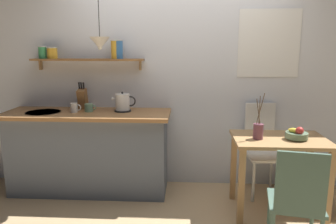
{
  "coord_description": "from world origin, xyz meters",
  "views": [
    {
      "loc": [
        0.09,
        -3.13,
        1.63
      ],
      "look_at": [
        -0.1,
        0.25,
        0.95
      ],
      "focal_mm": 34.54,
      "sensor_mm": 36.0,
      "label": 1
    }
  ],
  "objects_px": {
    "dining_chair_near": "(297,199)",
    "dining_chair_far": "(262,145)",
    "dining_table": "(279,153)",
    "coffee_mug_spare": "(89,108)",
    "fruit_bowl": "(297,134)",
    "electric_kettle": "(123,103)",
    "coffee_mug_by_sink": "(74,108)",
    "knife_block": "(83,98)",
    "pendant_lamp": "(100,43)",
    "twig_vase": "(258,131)"
  },
  "relations": [
    {
      "from": "dining_chair_near",
      "to": "dining_chair_far",
      "type": "distance_m",
      "value": 1.24
    },
    {
      "from": "dining_table",
      "to": "coffee_mug_spare",
      "type": "relative_size",
      "value": 6.88
    },
    {
      "from": "fruit_bowl",
      "to": "electric_kettle",
      "type": "bearing_deg",
      "value": 164.97
    },
    {
      "from": "fruit_bowl",
      "to": "coffee_mug_by_sink",
      "type": "relative_size",
      "value": 1.73
    },
    {
      "from": "dining_chair_far",
      "to": "knife_block",
      "type": "xyz_separation_m",
      "value": [
        -2.05,
        0.05,
        0.51
      ]
    },
    {
      "from": "dining_chair_far",
      "to": "knife_block",
      "type": "bearing_deg",
      "value": 178.7
    },
    {
      "from": "dining_chair_near",
      "to": "electric_kettle",
      "type": "xyz_separation_m",
      "value": [
        -1.55,
        1.18,
        0.52
      ]
    },
    {
      "from": "coffee_mug_by_sink",
      "to": "coffee_mug_spare",
      "type": "distance_m",
      "value": 0.16
    },
    {
      "from": "dining_chair_near",
      "to": "fruit_bowl",
      "type": "xyz_separation_m",
      "value": [
        0.2,
        0.71,
        0.32
      ]
    },
    {
      "from": "electric_kettle",
      "to": "coffee_mug_spare",
      "type": "relative_size",
      "value": 2.04
    },
    {
      "from": "dining_chair_far",
      "to": "fruit_bowl",
      "type": "height_order",
      "value": "dining_chair_far"
    },
    {
      "from": "coffee_mug_spare",
      "to": "dining_table",
      "type": "bearing_deg",
      "value": -11.08
    },
    {
      "from": "pendant_lamp",
      "to": "knife_block",
      "type": "bearing_deg",
      "value": 135.44
    },
    {
      "from": "coffee_mug_by_sink",
      "to": "fruit_bowl",
      "type": "bearing_deg",
      "value": -9.67
    },
    {
      "from": "electric_kettle",
      "to": "coffee_mug_spare",
      "type": "height_order",
      "value": "electric_kettle"
    },
    {
      "from": "fruit_bowl",
      "to": "electric_kettle",
      "type": "xyz_separation_m",
      "value": [
        -1.75,
        0.47,
        0.21
      ]
    },
    {
      "from": "coffee_mug_spare",
      "to": "pendant_lamp",
      "type": "height_order",
      "value": "pendant_lamp"
    },
    {
      "from": "dining_chair_near",
      "to": "coffee_mug_by_sink",
      "type": "height_order",
      "value": "coffee_mug_by_sink"
    },
    {
      "from": "pendant_lamp",
      "to": "coffee_mug_by_sink",
      "type": "bearing_deg",
      "value": 162.38
    },
    {
      "from": "coffee_mug_by_sink",
      "to": "coffee_mug_spare",
      "type": "xyz_separation_m",
      "value": [
        0.15,
        0.05,
        -0.01
      ]
    },
    {
      "from": "twig_vase",
      "to": "pendant_lamp",
      "type": "relative_size",
      "value": 0.78
    },
    {
      "from": "dining_table",
      "to": "twig_vase",
      "type": "bearing_deg",
      "value": -168.3
    },
    {
      "from": "dining_table",
      "to": "electric_kettle",
      "type": "relative_size",
      "value": 3.36
    },
    {
      "from": "knife_block",
      "to": "electric_kettle",
      "type": "bearing_deg",
      "value": -13.13
    },
    {
      "from": "fruit_bowl",
      "to": "electric_kettle",
      "type": "height_order",
      "value": "electric_kettle"
    },
    {
      "from": "dining_chair_near",
      "to": "twig_vase",
      "type": "xyz_separation_m",
      "value": [
        -0.16,
        0.71,
        0.35
      ]
    },
    {
      "from": "fruit_bowl",
      "to": "pendant_lamp",
      "type": "xyz_separation_m",
      "value": [
        -1.93,
        0.28,
        0.85
      ]
    },
    {
      "from": "coffee_mug_by_sink",
      "to": "pendant_lamp",
      "type": "xyz_separation_m",
      "value": [
        0.34,
        -0.11,
        0.69
      ]
    },
    {
      "from": "coffee_mug_by_sink",
      "to": "coffee_mug_spare",
      "type": "relative_size",
      "value": 0.92
    },
    {
      "from": "dining_chair_far",
      "to": "fruit_bowl",
      "type": "bearing_deg",
      "value": -70.54
    },
    {
      "from": "dining_chair_far",
      "to": "twig_vase",
      "type": "xyz_separation_m",
      "value": [
        -0.17,
        -0.54,
        0.31
      ]
    },
    {
      "from": "dining_chair_near",
      "to": "coffee_mug_by_sink",
      "type": "distance_m",
      "value": 2.39
    },
    {
      "from": "coffee_mug_by_sink",
      "to": "dining_chair_near",
      "type": "bearing_deg",
      "value": -27.85
    },
    {
      "from": "dining_chair_far",
      "to": "electric_kettle",
      "type": "bearing_deg",
      "value": -177.51
    },
    {
      "from": "electric_kettle",
      "to": "dining_table",
      "type": "bearing_deg",
      "value": -14.68
    },
    {
      "from": "dining_table",
      "to": "dining_chair_far",
      "type": "height_order",
      "value": "dining_chair_far"
    },
    {
      "from": "fruit_bowl",
      "to": "twig_vase",
      "type": "xyz_separation_m",
      "value": [
        -0.36,
        0.0,
        0.03
      ]
    },
    {
      "from": "dining_table",
      "to": "dining_chair_far",
      "type": "xyz_separation_m",
      "value": [
        -0.05,
        0.49,
        -0.08
      ]
    },
    {
      "from": "dining_chair_near",
      "to": "twig_vase",
      "type": "height_order",
      "value": "twig_vase"
    },
    {
      "from": "electric_kettle",
      "to": "pendant_lamp",
      "type": "relative_size",
      "value": 0.47
    },
    {
      "from": "dining_chair_near",
      "to": "pendant_lamp",
      "type": "distance_m",
      "value": 2.3
    },
    {
      "from": "dining_chair_far",
      "to": "coffee_mug_spare",
      "type": "height_order",
      "value": "coffee_mug_spare"
    },
    {
      "from": "twig_vase",
      "to": "knife_block",
      "type": "distance_m",
      "value": 1.98
    },
    {
      "from": "knife_block",
      "to": "pendant_lamp",
      "type": "height_order",
      "value": "pendant_lamp"
    },
    {
      "from": "coffee_mug_by_sink",
      "to": "pendant_lamp",
      "type": "distance_m",
      "value": 0.78
    },
    {
      "from": "knife_block",
      "to": "coffee_mug_spare",
      "type": "height_order",
      "value": "knife_block"
    },
    {
      "from": "dining_chair_near",
      "to": "fruit_bowl",
      "type": "bearing_deg",
      "value": 73.87
    },
    {
      "from": "dining_chair_near",
      "to": "electric_kettle",
      "type": "distance_m",
      "value": 2.01
    },
    {
      "from": "electric_kettle",
      "to": "dining_chair_near",
      "type": "bearing_deg",
      "value": -37.25
    },
    {
      "from": "dining_table",
      "to": "fruit_bowl",
      "type": "bearing_deg",
      "value": -18.93
    }
  ]
}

